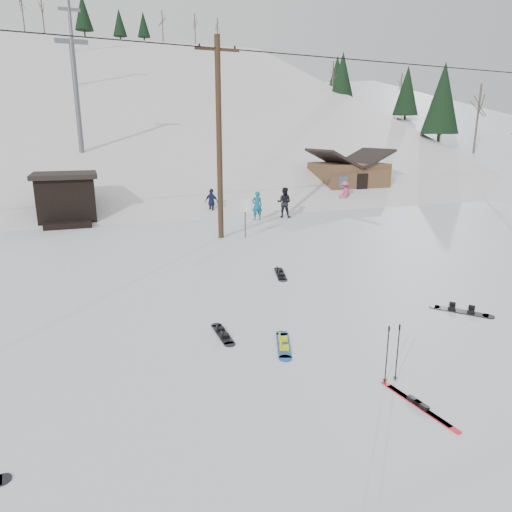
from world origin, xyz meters
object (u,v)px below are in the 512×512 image
object	(u,v)px
utility_pole	(219,137)
cabin	(348,179)
hero_skis	(418,404)
hero_snowboard	(284,345)

from	to	relation	value
utility_pole	cabin	xyz separation A→B (m)	(13.00, 10.00, -3.20)
hero_skis	hero_snowboard	bearing A→B (deg)	106.17
hero_skis	cabin	bearing A→B (deg)	54.46
hero_snowboard	hero_skis	xyz separation A→B (m)	(1.34, -3.12, -0.00)
utility_pole	hero_skis	xyz separation A→B (m)	(-0.49, -14.84, -4.65)
utility_pole	hero_snowboard	xyz separation A→B (m)	(-1.83, -11.73, -4.65)
utility_pole	hero_skis	bearing A→B (deg)	-91.89
cabin	hero_snowboard	world-z (taller)	cabin
hero_snowboard	hero_skis	distance (m)	3.39
cabin	hero_snowboard	distance (m)	26.34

